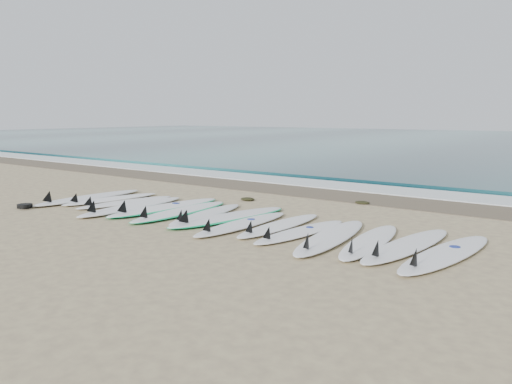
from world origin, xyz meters
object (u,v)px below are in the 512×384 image
Objects in this scene: surfboard_14 at (445,254)px; leash_coil at (25,206)px; surfboard_0 at (87,197)px; surfboard_7 at (228,217)px.

surfboard_14 is 6.14× the size of leash_coil.
surfboard_0 reaches higher than surfboard_7.
surfboard_14 is at bearing 0.44° from surfboard_0.
surfboard_14 is at bearing 7.54° from surfboard_7.
surfboard_7 is at bearing -175.20° from surfboard_14.
surfboard_7 reaches higher than leash_coil.
leash_coil is (-8.44, -1.51, -0.01)m from surfboard_14.
surfboard_7 is 6.39× the size of leash_coil.
leash_coil is at bearing -162.68° from surfboard_14.
surfboard_7 is (4.12, 0.26, -0.01)m from surfboard_0.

